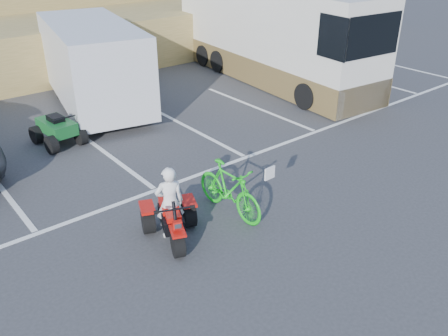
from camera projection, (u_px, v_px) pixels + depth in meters
ground at (223, 239)px, 9.02m from camera, size 100.00×100.00×0.00m
parking_stripes at (151, 155)px, 12.32m from camera, size 28.00×5.16×0.01m
red_trike_atv at (173, 239)px, 9.02m from camera, size 1.53×1.72×0.93m
rider at (170, 203)px, 8.81m from camera, size 0.63×0.53×1.47m
green_dirt_bike at (229, 189)px, 9.60m from camera, size 0.59×1.87×1.11m
cargo_trailer at (93, 63)px, 14.91m from camera, size 3.44×6.08×2.67m
rv_motorhome at (271, 40)px, 17.73m from camera, size 3.31×9.66×3.40m
quad_atv_green at (60, 143)px, 12.96m from camera, size 1.16×1.47×0.91m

